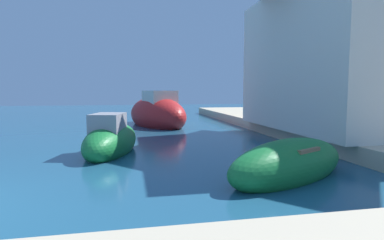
% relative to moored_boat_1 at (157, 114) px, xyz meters
% --- Properties ---
extents(quay_promenade, '(44.00, 32.00, 0.50)m').
position_rel_moored_boat_1_xyz_m(quay_promenade, '(-1.16, -13.14, -0.41)').
color(quay_promenade, beige).
rests_on(quay_promenade, ground).
extents(moored_boat_1, '(4.09, 6.21, 2.50)m').
position_rel_moored_boat_1_xyz_m(moored_boat_1, '(0.00, 0.00, 0.00)').
color(moored_boat_1, '#B21E1E').
rests_on(moored_boat_1, ground).
extents(moored_boat_5, '(2.21, 3.95, 1.57)m').
position_rel_moored_boat_1_xyz_m(moored_boat_5, '(-2.15, -7.76, -0.26)').
color(moored_boat_5, '#197233').
rests_on(moored_boat_5, ground).
extents(moored_boat_6, '(4.00, 2.93, 1.18)m').
position_rel_moored_boat_1_xyz_m(moored_boat_6, '(2.03, -11.66, -0.33)').
color(moored_boat_6, '#197233').
rests_on(moored_boat_6, ground).
extents(waterfront_building_main, '(7.19, 8.28, 6.65)m').
position_rel_moored_boat_1_xyz_m(waterfront_building_main, '(7.53, -6.87, 3.23)').
color(waterfront_building_main, silver).
rests_on(waterfront_building_main, quay_promenade).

